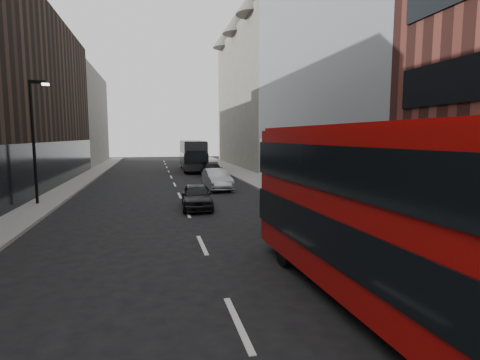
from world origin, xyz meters
TOP-DOWN VIEW (x-y plane):
  - sidewalk_right at (7.50, 25.00)m, footprint 3.00×80.00m
  - sidewalk_left at (-8.00, 25.00)m, footprint 2.00×80.00m
  - building_modern_block at (11.47, 21.00)m, footprint 5.03×22.00m
  - building_victorian at (11.38, 44.00)m, footprint 6.50×24.00m
  - building_left_mid at (-11.50, 30.00)m, footprint 5.00×24.00m
  - building_left_far at (-11.50, 52.00)m, footprint 5.00×20.00m
  - street_lamp at (-8.22, 18.00)m, footprint 1.06×0.22m
  - red_bus at (3.39, 1.88)m, footprint 2.88×10.70m
  - grey_bus at (2.83, 38.67)m, footprint 2.83×10.87m
  - car_a at (0.63, 15.23)m, footprint 1.87×4.17m
  - car_b at (2.99, 22.41)m, footprint 1.79×4.79m
  - car_c at (3.96, 30.94)m, footprint 2.21×4.90m

SIDE VIEW (x-z plane):
  - sidewalk_right at x=7.50m, z-range 0.00..0.15m
  - sidewalk_left at x=-8.00m, z-range 0.00..0.15m
  - car_a at x=0.63m, z-range 0.00..1.39m
  - car_c at x=3.96m, z-range 0.00..1.40m
  - car_b at x=2.99m, z-range 0.00..1.56m
  - grey_bus at x=2.83m, z-range 0.12..3.61m
  - red_bus at x=3.39m, z-range 0.24..4.52m
  - street_lamp at x=-8.22m, z-range 0.68..7.68m
  - building_left_far at x=-11.50m, z-range 0.00..13.00m
  - building_left_mid at x=-11.50m, z-range 0.00..14.00m
  - building_victorian at x=11.38m, z-range -0.84..20.16m
  - building_modern_block at x=11.47m, z-range -0.10..19.90m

